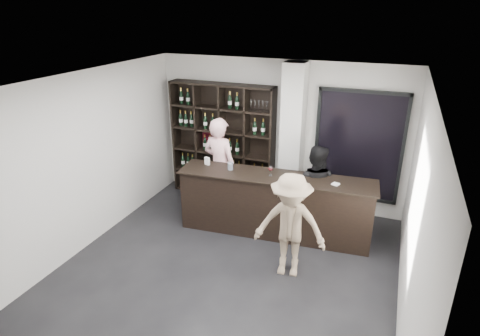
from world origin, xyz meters
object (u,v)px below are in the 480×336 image
at_px(taster_black, 314,188).
at_px(customer, 290,226).
at_px(tasting_counter, 275,205).
at_px(taster_pink, 220,166).
at_px(wine_shelf, 222,142).

xyz_separation_m(taster_black, customer, (-0.06, -1.45, 0.02)).
height_order(tasting_counter, taster_pink, taster_pink).
relative_size(tasting_counter, taster_pink, 1.77).
distance_m(wine_shelf, taster_pink, 0.80).
bearing_deg(tasting_counter, taster_black, 29.81).
height_order(wine_shelf, customer, wine_shelf).
height_order(taster_pink, customer, taster_pink).
bearing_deg(taster_black, tasting_counter, 38.34).
height_order(tasting_counter, taster_black, taster_black).
bearing_deg(wine_shelf, taster_pink, -69.81).
distance_m(wine_shelf, tasting_counter, 1.98).
bearing_deg(taster_pink, tasting_counter, 172.70).
xyz_separation_m(taster_pink, taster_black, (1.84, 0.00, -0.15)).
distance_m(tasting_counter, taster_black, 0.77).
xyz_separation_m(wine_shelf, tasting_counter, (1.50, -1.13, -0.64)).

